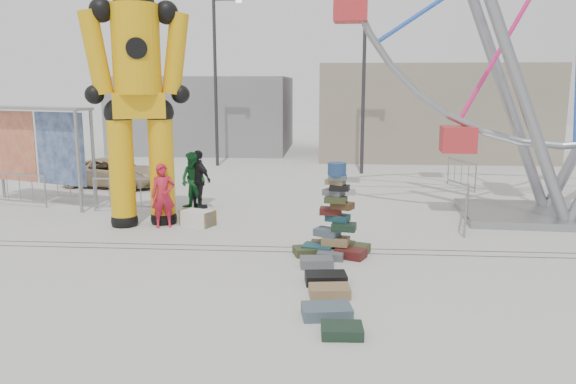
# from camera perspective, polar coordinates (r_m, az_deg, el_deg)

# --- Properties ---
(ground) EXTENTS (90.00, 90.00, 0.00)m
(ground) POSITION_cam_1_polar(r_m,az_deg,el_deg) (12.96, -2.90, -6.82)
(ground) COLOR #9E9E99
(ground) RESTS_ON ground
(track_line_near) EXTENTS (40.00, 0.04, 0.01)m
(track_line_near) POSITION_cam_1_polar(r_m,az_deg,el_deg) (13.53, -2.58, -6.04)
(track_line_near) COLOR #47443F
(track_line_near) RESTS_ON ground
(track_line_far) EXTENTS (40.00, 0.04, 0.01)m
(track_line_far) POSITION_cam_1_polar(r_m,az_deg,el_deg) (13.91, -2.38, -5.57)
(track_line_far) COLOR #47443F
(track_line_far) RESTS_ON ground
(building_right) EXTENTS (12.00, 8.00, 5.00)m
(building_right) POSITION_cam_1_polar(r_m,az_deg,el_deg) (32.74, 13.99, 7.98)
(building_right) COLOR gray
(building_right) RESTS_ON ground
(building_left) EXTENTS (10.00, 8.00, 4.40)m
(building_left) POSITION_cam_1_polar(r_m,az_deg,el_deg) (35.12, -8.22, 7.87)
(building_left) COLOR gray
(building_left) RESTS_ON ground
(lamp_post_right) EXTENTS (1.41, 0.25, 8.00)m
(lamp_post_right) POSITION_cam_1_polar(r_m,az_deg,el_deg) (25.30, 7.93, 11.96)
(lamp_post_right) COLOR #2D2D30
(lamp_post_right) RESTS_ON ground
(lamp_post_left) EXTENTS (1.41, 0.25, 8.00)m
(lamp_post_left) POSITION_cam_1_polar(r_m,az_deg,el_deg) (27.80, -7.21, 11.86)
(lamp_post_left) COLOR #2D2D30
(lamp_post_left) RESTS_ON ground
(suitcase_tower) EXTENTS (1.67, 1.39, 2.18)m
(suitcase_tower) POSITION_cam_1_polar(r_m,az_deg,el_deg) (13.22, 4.91, -3.75)
(suitcase_tower) COLOR #19434B
(suitcase_tower) RESTS_ON ground
(crash_test_dummy) EXTENTS (2.90, 1.48, 7.38)m
(crash_test_dummy) POSITION_cam_1_polar(r_m,az_deg,el_deg) (16.13, -15.00, 10.32)
(crash_test_dummy) COLOR black
(crash_test_dummy) RESTS_ON ground
(banner_scaffold) EXTENTS (4.45, 2.25, 3.24)m
(banner_scaffold) POSITION_cam_1_polar(r_m,az_deg,el_deg) (20.16, -24.33, 5.61)
(banner_scaffold) COLOR gray
(banner_scaffold) RESTS_ON ground
(steamer_trunk) EXTENTS (1.05, 0.85, 0.43)m
(steamer_trunk) POSITION_cam_1_polar(r_m,az_deg,el_deg) (16.13, -9.15, -2.63)
(steamer_trunk) COLOR silver
(steamer_trunk) RESTS_ON ground
(row_case_0) EXTENTS (0.77, 0.68, 0.19)m
(row_case_0) POSITION_cam_1_polar(r_m,az_deg,el_deg) (13.25, 2.05, -6.00)
(row_case_0) COLOR #353C1E
(row_case_0) RESTS_ON ground
(row_case_1) EXTENTS (0.76, 0.53, 0.21)m
(row_case_1) POSITION_cam_1_polar(r_m,az_deg,el_deg) (12.40, 2.92, -7.14)
(row_case_1) COLOR #57595F
(row_case_1) RESTS_ON ground
(row_case_2) EXTENTS (0.88, 0.61, 0.21)m
(row_case_2) POSITION_cam_1_polar(r_m,az_deg,el_deg) (11.43, 3.86, -8.73)
(row_case_2) COLOR black
(row_case_2) RESTS_ON ground
(row_case_3) EXTENTS (0.82, 0.59, 0.20)m
(row_case_3) POSITION_cam_1_polar(r_m,az_deg,el_deg) (10.77, 4.24, -10.00)
(row_case_3) COLOR olive
(row_case_3) RESTS_ON ground
(row_case_4) EXTENTS (0.92, 0.67, 0.20)m
(row_case_4) POSITION_cam_1_polar(r_m,az_deg,el_deg) (9.87, 3.95, -11.98)
(row_case_4) COLOR #465864
(row_case_4) RESTS_ON ground
(row_case_5) EXTENTS (0.68, 0.52, 0.18)m
(row_case_5) POSITION_cam_1_polar(r_m,az_deg,el_deg) (9.20, 5.51, -13.84)
(row_case_5) COLOR black
(row_case_5) RESTS_ON ground
(barricade_dummy_a) EXTENTS (1.97, 0.53, 1.10)m
(barricade_dummy_a) POSITION_cam_1_polar(r_m,az_deg,el_deg) (20.39, -25.58, 0.21)
(barricade_dummy_a) COLOR gray
(barricade_dummy_a) RESTS_ON ground
(barricade_dummy_b) EXTENTS (1.99, 0.45, 1.10)m
(barricade_dummy_b) POSITION_cam_1_polar(r_m,az_deg,el_deg) (20.61, -21.28, 0.64)
(barricade_dummy_b) COLOR gray
(barricade_dummy_b) RESTS_ON ground
(barricade_dummy_c) EXTENTS (2.00, 0.11, 1.10)m
(barricade_dummy_c) POSITION_cam_1_polar(r_m,az_deg,el_deg) (18.29, -16.21, -0.26)
(barricade_dummy_c) COLOR gray
(barricade_dummy_c) RESTS_ON ground
(barricade_wheel_front) EXTENTS (0.60, 1.96, 1.10)m
(barricade_wheel_front) POSITION_cam_1_polar(r_m,az_deg,el_deg) (16.26, 17.69, -1.68)
(barricade_wheel_front) COLOR gray
(barricade_wheel_front) RESTS_ON ground
(barricade_wheel_back) EXTENTS (0.70, 1.94, 1.10)m
(barricade_wheel_back) POSITION_cam_1_polar(r_m,az_deg,el_deg) (22.63, 17.19, 1.74)
(barricade_wheel_back) COLOR gray
(barricade_wheel_back) RESTS_ON ground
(pedestrian_red) EXTENTS (0.76, 0.62, 1.79)m
(pedestrian_red) POSITION_cam_1_polar(r_m,az_deg,el_deg) (15.99, -12.56, -0.37)
(pedestrian_red) COLOR #AD182B
(pedestrian_red) RESTS_ON ground
(pedestrian_green) EXTENTS (1.11, 1.02, 1.84)m
(pedestrian_green) POSITION_cam_1_polar(r_m,az_deg,el_deg) (18.14, -9.59, 1.13)
(pedestrian_green) COLOR #196631
(pedestrian_green) RESTS_ON ground
(pedestrian_black) EXTENTS (1.16, 1.04, 1.89)m
(pedestrian_black) POSITION_cam_1_polar(r_m,az_deg,el_deg) (18.22, -9.07, 1.26)
(pedestrian_black) COLOR black
(pedestrian_black) RESTS_ON ground
(parked_suv) EXTENTS (4.30, 2.54, 1.12)m
(parked_suv) POSITION_cam_1_polar(r_m,az_deg,el_deg) (23.02, -17.29, 1.91)
(parked_suv) COLOR tan
(parked_suv) RESTS_ON ground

